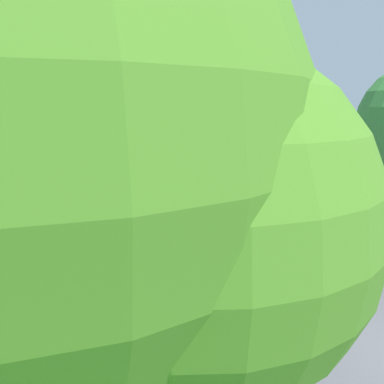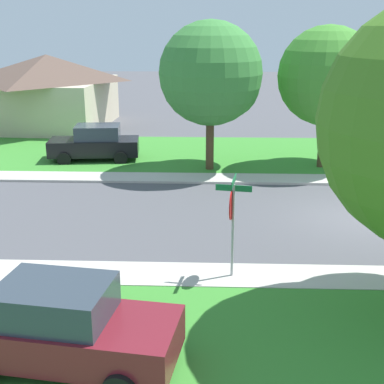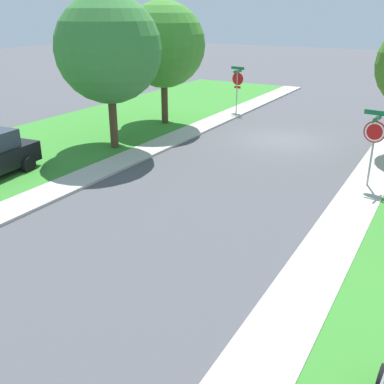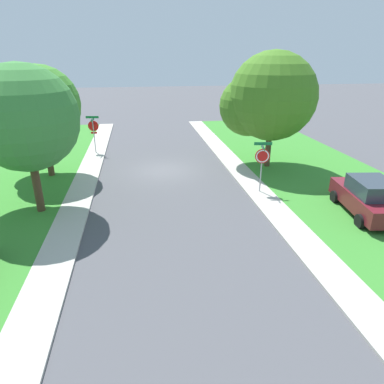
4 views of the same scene
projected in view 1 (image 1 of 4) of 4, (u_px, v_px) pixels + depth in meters
sidewalk_east at (270, 202)px, 20.12m from camera, size 1.40×56.00×0.10m
lawn_east at (337, 194)px, 22.03m from camera, size 8.00×56.00×0.08m
sidewalk_west at (89, 224)px, 16.29m from camera, size 1.40×56.00×0.10m
stop_sign_far_corner at (137, 237)px, 9.28m from camera, size 0.91×0.91×2.77m
car_green_behind_trees at (200, 150)px, 36.60m from camera, size 2.38×4.47×1.76m
car_grey_far_down_street at (14, 193)px, 18.39m from camera, size 2.26×4.41×1.76m
car_black_near_corner at (333, 186)px, 20.15m from camera, size 2.36×4.46×1.76m
car_red_kerbside_mid at (244, 162)px, 28.78m from camera, size 2.35×4.45×1.76m
tree_sidewalk_near at (162, 110)px, 39.92m from camera, size 4.28×3.98×6.71m
tree_corner_large at (97, 170)px, 4.09m from camera, size 5.75×5.34×7.17m
house_right_setback at (379, 143)px, 27.86m from camera, size 9.42×8.28×4.60m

